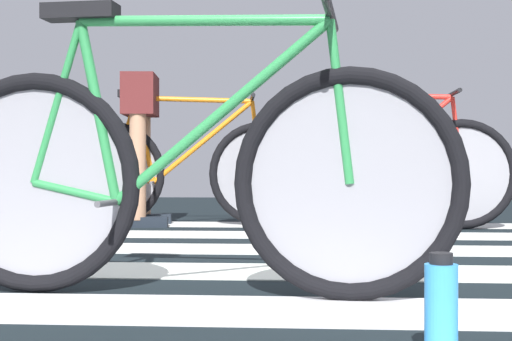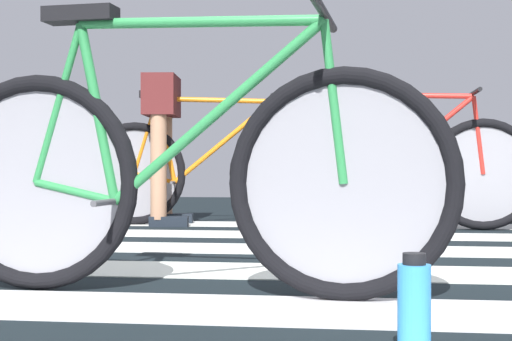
% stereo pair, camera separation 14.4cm
% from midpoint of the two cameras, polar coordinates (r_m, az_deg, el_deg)
% --- Properties ---
extents(ground, '(18.00, 14.00, 0.02)m').
position_cam_midpoint_polar(ground, '(2.64, 5.71, -8.84)').
color(ground, black).
extents(crosswalk_markings, '(5.42, 5.00, 0.00)m').
position_cam_midpoint_polar(crosswalk_markings, '(2.92, 4.22, -7.72)').
color(crosswalk_markings, silver).
rests_on(crosswalk_markings, ground).
extents(bicycle_1_of_3, '(1.73, 0.52, 0.93)m').
position_cam_midpoint_polar(bicycle_1_of_3, '(2.37, -7.13, -0.30)').
color(bicycle_1_of_3, black).
rests_on(bicycle_1_of_3, ground).
extents(bicycle_2_of_3, '(1.74, 0.52, 0.93)m').
position_cam_midpoint_polar(bicycle_2_of_3, '(4.94, 8.72, 0.05)').
color(bicycle_2_of_3, black).
rests_on(bicycle_2_of_3, ground).
extents(cyclist_2_of_3, '(0.31, 0.41, 0.98)m').
position_cam_midpoint_polar(cyclist_2_of_3, '(4.94, 5.12, 2.92)').
color(cyclist_2_of_3, brown).
rests_on(cyclist_2_of_3, ground).
extents(bicycle_3_of_3, '(1.73, 0.52, 0.93)m').
position_cam_midpoint_polar(bicycle_3_of_3, '(5.18, -6.12, 0.07)').
color(bicycle_3_of_3, black).
rests_on(bicycle_3_of_3, ground).
extents(cyclist_3_of_3, '(0.35, 0.43, 1.04)m').
position_cam_midpoint_polar(cyclist_3_of_3, '(5.22, -9.52, 3.20)').
color(cyclist_3_of_3, '#A87A5B').
rests_on(cyclist_3_of_3, ground).
extents(water_bottle, '(0.07, 0.07, 0.23)m').
position_cam_midpoint_polar(water_bottle, '(1.63, 11.40, -10.39)').
color(water_bottle, '#3490DE').
rests_on(water_bottle, ground).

